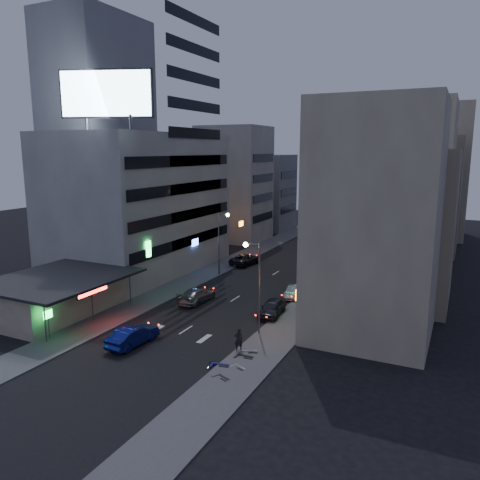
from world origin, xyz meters
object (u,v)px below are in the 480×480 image
Objects in this scene: person at (239,339)px; scooter_silver_a at (247,362)px; scooter_black_a at (230,373)px; parked_car_right_far at (340,252)px; scooter_blue at (230,357)px; scooter_black_b at (254,350)px; road_car_silver at (197,295)px; scooter_silver_b at (257,343)px; parked_car_left at (245,259)px; parked_car_right_near at (272,308)px; road_car_blue at (133,336)px; parked_car_right_mid at (294,292)px.

scooter_silver_a is at bearing 93.19° from person.
scooter_black_a is 1.00× the size of scooter_silver_a.
scooter_blue is (1.68, -40.12, 0.00)m from parked_car_right_far.
scooter_silver_a is at bearing -172.19° from scooter_black_b.
road_car_silver is 2.57× the size of scooter_silver_b.
parked_car_right_far is at bearing -127.55° from parked_car_left.
scooter_black_b reaches higher than scooter_silver_a.
scooter_silver_b is (2.53, -36.95, -0.00)m from parked_car_right_far.
person reaches higher than scooter_blue.
person is at bearing -82.99° from parked_car_right_far.
scooter_silver_b is at bearing 11.79° from scooter_black_b.
scooter_blue is at bearing 108.60° from scooter_silver_a.
parked_car_left is (-11.20, 17.70, -0.04)m from parked_car_right_near.
road_car_blue reaches higher than road_car_silver.
scooter_blue is at bearing 131.15° from road_car_silver.
parked_car_right_near is 11.90m from scooter_silver_a.
scooter_black_b is at bearing 123.46° from parked_car_left.
parked_car_right_near reaches higher than scooter_silver_a.
scooter_silver_a is 3.32m from scooter_silver_b.
scooter_silver_a is at bearing -103.65° from scooter_blue.
parked_car_right_far reaches higher than scooter_black_b.
parked_car_right_far is at bearing -18.36° from scooter_silver_b.
parked_car_right_near reaches higher than scooter_silver_b.
road_car_silver is at bearing -77.46° from person.
scooter_black_a is at bearing 76.21° from person.
person is (0.70, -8.92, 0.28)m from parked_car_right_near.
parked_car_right_near reaches higher than scooter_blue.
parked_car_right_near is 13.91m from road_car_blue.
person is at bearing 90.64° from scooter_silver_b.
parked_car_left reaches higher than scooter_silver_a.
scooter_black_a is at bearing 160.35° from scooter_silver_b.
road_car_silver is at bearing 66.21° from scooter_silver_a.
parked_car_left reaches higher than scooter_silver_b.
parked_car_right_near reaches higher than scooter_black_b.
person reaches higher than road_car_silver.
road_car_blue is (-7.77, -17.91, 0.16)m from parked_car_right_mid.
parked_car_left reaches higher than scooter_black_a.
road_car_silver is at bearing -150.31° from parked_car_right_mid.
parked_car_right_near is 2.67× the size of scooter_silver_a.
scooter_silver_b is (9.86, 3.21, -0.07)m from road_car_blue.
scooter_black_a is at bearing 120.38° from parked_car_left.
person is at bearing -90.28° from parked_car_right_near.
parked_car_left is 3.12× the size of scooter_silver_a.
parked_car_right_mid is 16.05m from scooter_black_b.
parked_car_right_near is 0.85× the size of parked_car_left.
parked_car_right_far is at bearing 26.95° from scooter_silver_a.
person is (8.47, 2.63, 0.25)m from road_car_blue.
road_car_blue reaches higher than scooter_silver_b.
parked_car_right_far is at bearing 86.66° from parked_car_right_mid.
parked_car_right_near is 8.80m from road_car_silver.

